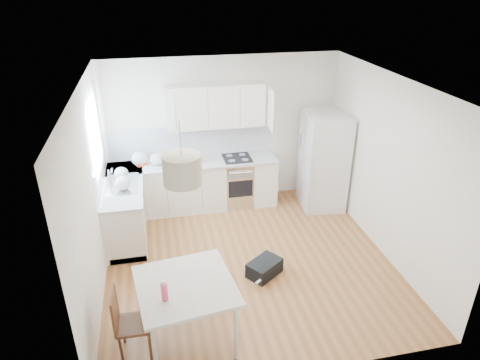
{
  "coord_description": "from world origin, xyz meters",
  "views": [
    {
      "loc": [
        -1.22,
        -5.17,
        3.96
      ],
      "look_at": [
        -0.04,
        0.4,
        1.18
      ],
      "focal_mm": 32.0,
      "sensor_mm": 36.0,
      "label": 1
    }
  ],
  "objects_px": {
    "refrigerator": "(324,161)",
    "dining_table": "(186,291)",
    "gym_bag": "(264,268)",
    "dining_chair": "(134,323)"
  },
  "relations": [
    {
      "from": "gym_bag",
      "to": "dining_table",
      "type": "bearing_deg",
      "value": -176.06
    },
    {
      "from": "refrigerator",
      "to": "gym_bag",
      "type": "relative_size",
      "value": 3.56
    },
    {
      "from": "refrigerator",
      "to": "dining_table",
      "type": "distance_m",
      "value": 3.98
    },
    {
      "from": "refrigerator",
      "to": "dining_chair",
      "type": "height_order",
      "value": "refrigerator"
    },
    {
      "from": "refrigerator",
      "to": "dining_table",
      "type": "height_order",
      "value": "refrigerator"
    },
    {
      "from": "dining_chair",
      "to": "dining_table",
      "type": "bearing_deg",
      "value": 6.36
    },
    {
      "from": "dining_table",
      "to": "dining_chair",
      "type": "xyz_separation_m",
      "value": [
        -0.6,
        -0.05,
        -0.3
      ]
    },
    {
      "from": "dining_table",
      "to": "refrigerator",
      "type": "bearing_deg",
      "value": 37.86
    },
    {
      "from": "refrigerator",
      "to": "dining_chair",
      "type": "bearing_deg",
      "value": -134.24
    },
    {
      "from": "dining_table",
      "to": "gym_bag",
      "type": "distance_m",
      "value": 1.68
    }
  ]
}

